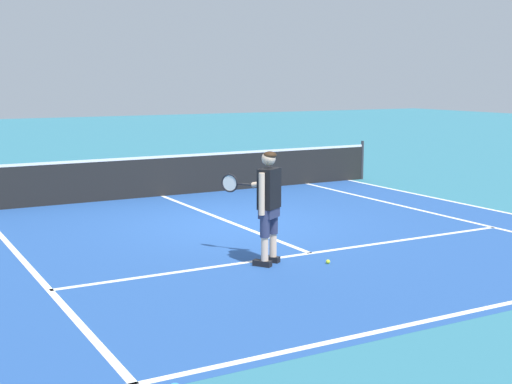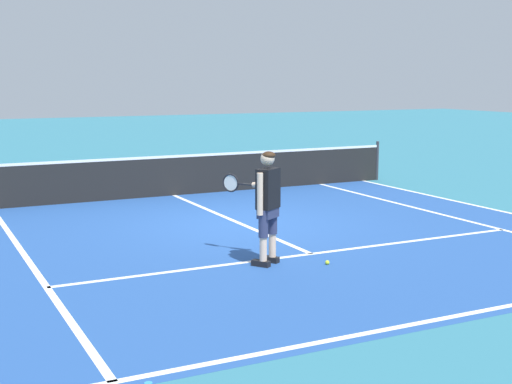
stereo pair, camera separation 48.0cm
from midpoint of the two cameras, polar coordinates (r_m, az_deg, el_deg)
The scene contains 11 objects.
ground_plane at distance 13.55m, azimuth -2.72°, elevation -2.63°, with size 80.00×80.00×0.00m, color teal.
court_inner_surface at distance 12.61m, azimuth -0.53°, elevation -3.51°, with size 10.98×10.13×0.00m, color #234C93.
line_baseline at distance 8.80m, azimuth 14.98°, elevation -9.44°, with size 10.98×0.10×0.01m, color white.
line_service at distance 11.32m, azimuth 3.20°, elevation -4.98°, with size 8.23×0.10×0.01m, color white.
line_centre_service at distance 14.06m, azimuth -3.77°, elevation -2.19°, with size 0.10×6.40×0.01m, color white.
line_singles_left at distance 11.29m, azimuth -19.29°, elevation -5.52°, with size 0.10×9.73×0.01m, color white.
line_singles_right at distance 14.97m, azimuth 13.45°, elevation -1.73°, with size 0.10×9.73×0.01m, color white.
line_doubles_right at distance 15.92m, azimuth 17.10°, elevation -1.24°, with size 0.10×9.73×0.01m, color white.
tennis_net at distance 16.89m, azimuth -8.44°, elevation 1.34°, with size 11.96×0.08×1.07m.
tennis_player at distance 10.46m, azimuth -0.37°, elevation -0.62°, with size 0.58×1.22×1.71m.
tennis_ball_near_feet at distance 10.71m, azimuth 4.57°, elevation -5.65°, with size 0.07×0.07×0.07m, color #CCE02D.
Camera 1 is at (-6.08, -11.78, 2.76)m, focal length 49.39 mm.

